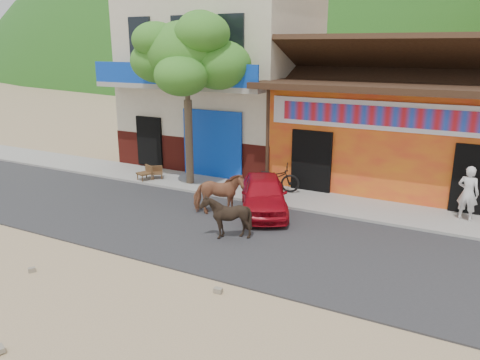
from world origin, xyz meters
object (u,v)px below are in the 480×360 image
object	(u,v)px
cow_tan	(219,194)
scooter	(272,178)
tree	(188,100)
cafe_chair_right	(157,167)
pedestrian	(468,193)
cow_dark	(226,217)
cafe_chair_left	(144,167)
red_car	(264,194)

from	to	relation	value
cow_tan	scooter	size ratio (longest dim) A/B	0.82
tree	cafe_chair_right	size ratio (longest dim) A/B	7.00
tree	pedestrian	xyz separation A→B (m)	(9.10, 0.51, -2.20)
cow_dark	cafe_chair_right	distance (m)	6.13
pedestrian	cafe_chair_right	world-z (taller)	pedestrian
scooter	cow_tan	bearing A→B (deg)	147.03
cow_dark	pedestrian	xyz separation A→B (m)	(5.52, 4.20, 0.28)
tree	cafe_chair_left	distance (m)	3.06
red_car	cafe_chair_right	distance (m)	5.16
scooter	cafe_chair_left	bearing A→B (deg)	80.52
cow_dark	cafe_chair_right	xyz separation A→B (m)	(-4.98, 3.57, -0.08)
scooter	red_car	bearing A→B (deg)	176.02
cow_tan	cow_dark	size ratio (longest dim) A/B	1.28
red_car	scooter	size ratio (longest dim) A/B	1.81
scooter	pedestrian	distance (m)	6.01
red_car	cafe_chair_left	xyz separation A→B (m)	(-5.30, 0.88, 0.01)
tree	cow_tan	bearing A→B (deg)	-41.53
tree	cow_dark	world-z (taller)	tree
cafe_chair_right	scooter	bearing A→B (deg)	-31.23
cow_tan	tree	bearing A→B (deg)	18.53
pedestrian	tree	bearing A→B (deg)	16.62
red_car	pedestrian	xyz separation A→B (m)	(5.50, 1.89, 0.31)
tree	cow_dark	distance (m)	5.71
cow_tan	red_car	size ratio (longest dim) A/B	0.45
cow_dark	red_car	bearing A→B (deg)	-169.01
scooter	cafe_chair_left	xyz separation A→B (m)	(-4.80, -0.88, 0.02)
cow_tan	pedestrian	world-z (taller)	pedestrian
tree	cow_tan	world-z (taller)	tree
cow_dark	tree	bearing A→B (deg)	-124.33
tree	cafe_chair_left	bearing A→B (deg)	-163.64
cow_tan	pedestrian	xyz separation A→B (m)	(6.60, 2.72, 0.23)
tree	scooter	size ratio (longest dim) A/B	3.24
cow_tan	red_car	bearing A→B (deg)	-83.08
cow_dark	cafe_chair_right	world-z (taller)	cow_dark
tree	red_car	world-z (taller)	tree
red_car	cafe_chair_left	bearing A→B (deg)	143.02
cow_dark	pedestrian	size ratio (longest dim) A/B	0.75
cow_dark	pedestrian	distance (m)	6.94
cow_tan	red_car	world-z (taller)	cow_tan
scooter	cafe_chair_right	size ratio (longest dim) A/B	2.16
cow_tan	cow_dark	world-z (taller)	cow_tan
cafe_chair_left	tree	bearing A→B (deg)	38.60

